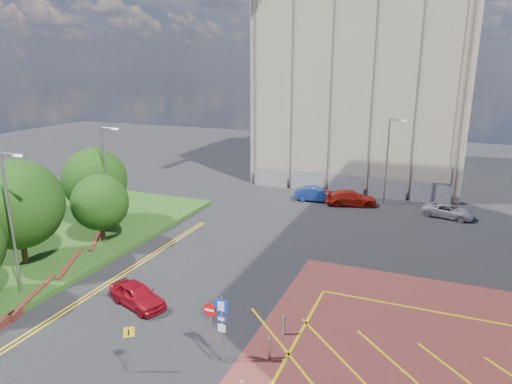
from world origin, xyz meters
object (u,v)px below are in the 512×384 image
Objects in this scene: warning_sign at (127,343)px; car_red_left at (137,295)px; tree_d at (95,180)px; car_blue_back at (317,194)px; car_red_back at (351,198)px; tree_b at (17,204)px; car_silver_back at (448,211)px; tree_c at (100,202)px; lamp_back at (388,158)px; lamp_left_far at (107,175)px; sign_cluster at (217,322)px; lamp_left_near at (11,218)px.

warning_sign is 0.61× the size of car_red_left.
car_red_left is (10.57, -9.31, -3.24)m from tree_d.
car_red_back is at bearing -97.05° from car_blue_back.
tree_b reaches higher than car_silver_back.
tree_c reaches higher than warning_sign.
car_blue_back is (-6.15, -1.42, -3.68)m from lamp_back.
car_silver_back is at bearing 65.50° from warning_sign.
lamp_left_far reaches higher than tree_b.
tree_c is at bearing -45.00° from tree_d.
tree_c is 1.53× the size of sign_cluster.
warning_sign is 5.80m from car_red_left.
tree_c is at bearing -65.29° from lamp_left_far.
car_red_back is at bearing 37.31° from tree_d.
lamp_left_near is at bearing 161.97° from warning_sign.
car_red_left is (9.57, -1.31, -3.61)m from tree_b.
tree_c reaches higher than sign_cluster.
car_red_left is at bearing -112.37° from lamp_back.
sign_cluster is at bearing -94.03° from car_red_left.
tree_b reaches higher than tree_d.
tree_c is at bearing 69.61° from car_red_left.
tree_b reaches higher than sign_cluster.
sign_cluster is 3.79m from warning_sign.
warning_sign is at bearing 167.84° from car_silver_back.
car_blue_back is 11.67m from car_silver_back.
tree_d is 19.83m from warning_sign.
car_red_back is at bearing 52.14° from tree_b.
tree_c reaches higher than car_silver_back.
tree_d is 1.48× the size of car_blue_back.
lamp_left_near is at bearing 151.76° from car_blue_back.
lamp_left_far is 12.55m from car_red_left.
tree_c is at bearing 97.69° from lamp_left_near.
tree_b is 32.98m from car_silver_back.
car_red_back is at bearing 81.75° from warning_sign.
lamp_back reaches higher than tree_c.
tree_d is at bearing 134.11° from warning_sign.
car_red_left is at bearing -44.39° from lamp_left_far.
tree_c is 28.26m from car_silver_back.
lamp_left_far is at bearing 143.18° from sign_cluster.
warning_sign reaches higher than car_red_back.
car_blue_back is at bearing 71.33° from car_red_back.
car_red_left is (8.49, -8.31, -4.03)m from lamp_left_far.
tree_d reaches higher than warning_sign.
lamp_left_far is at bearing 132.72° from car_silver_back.
lamp_back is 4.91m from car_red_back.
tree_b is 1.38× the size of tree_c.
lamp_left_near is at bearing -44.25° from tree_b.
lamp_left_far is at bearing 115.82° from car_red_back.
tree_b is at bearing 101.62° from car_red_left.
tree_c is 1.17× the size of car_silver_back.
car_blue_back reaches higher than car_silver_back.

